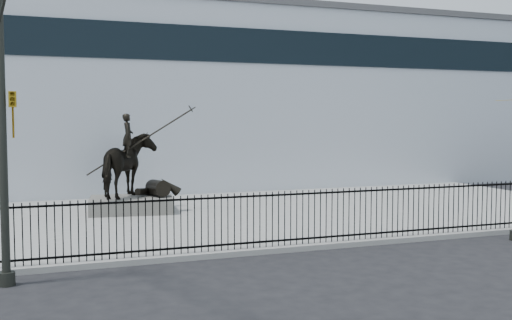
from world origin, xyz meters
name	(u,v)px	position (x,y,z in m)	size (l,w,h in m)	color
ground	(304,261)	(0.00, 0.00, 0.00)	(120.00, 120.00, 0.00)	black
plaza	(224,216)	(0.00, 7.00, 0.07)	(30.00, 12.00, 0.15)	gray
building	(155,103)	(0.00, 20.00, 4.50)	(44.00, 14.00, 9.00)	silver
picket_fence	(285,218)	(0.00, 1.25, 0.90)	(22.10, 0.10, 1.50)	black
statue_plinth	(131,205)	(-3.08, 8.59, 0.43)	(2.99, 2.05, 0.56)	#53514C
equestrian_statue	(132,166)	(-3.02, 8.58, 1.88)	(3.80, 2.62, 3.24)	black
traffic_signal_left	(13,98)	(-6.75, -0.62, 4.03)	(1.52, 4.84, 7.00)	black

